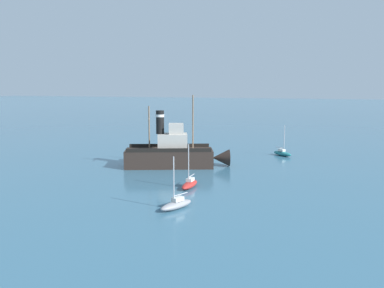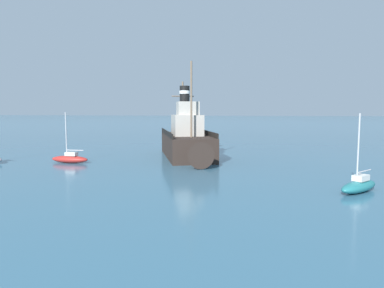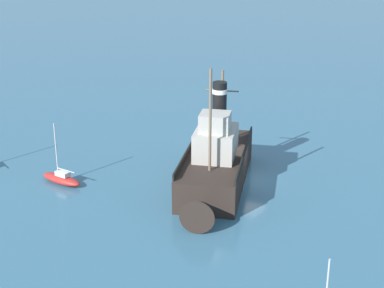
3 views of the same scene
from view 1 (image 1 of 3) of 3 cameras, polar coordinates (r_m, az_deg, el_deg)
ground_plane at (r=59.02m, az=-4.08°, el=-2.72°), size 600.00×600.00×0.00m
old_tugboat at (r=56.28m, az=-2.61°, el=-1.35°), size 8.45×14.65×9.90m
sailboat_red at (r=44.99m, az=-0.34°, el=-5.62°), size 3.82×1.19×4.90m
sailboat_teal at (r=66.69m, az=12.57°, el=-1.25°), size 3.28×3.62×4.90m
sailboat_grey at (r=37.57m, az=-2.22°, el=-8.44°), size 3.93×2.50×4.90m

